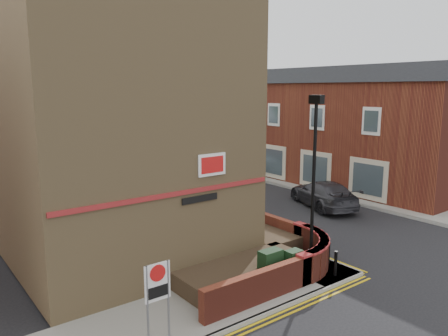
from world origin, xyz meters
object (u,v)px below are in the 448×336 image
(zone_sign, at_px, (158,289))
(lamppost, at_px, (313,184))
(silver_car_near, at_px, (225,193))
(utility_cabinet_large, at_px, (270,267))

(zone_sign, bearing_deg, lamppost, 6.07)
(zone_sign, relative_size, silver_car_near, 0.53)
(lamppost, distance_m, zone_sign, 6.85)
(lamppost, xyz_separation_m, utility_cabinet_large, (-1.90, 0.10, -2.62))
(zone_sign, bearing_deg, utility_cabinet_large, 9.69)
(zone_sign, distance_m, silver_car_near, 14.28)
(lamppost, height_order, utility_cabinet_large, lamppost)
(lamppost, relative_size, utility_cabinet_large, 5.25)
(utility_cabinet_large, height_order, silver_car_near, silver_car_near)
(utility_cabinet_large, distance_m, silver_car_near, 10.74)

